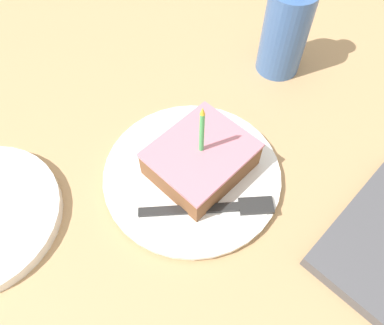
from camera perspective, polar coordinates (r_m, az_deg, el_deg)
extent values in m
cube|color=tan|center=(0.54, 0.00, -5.06)|extent=(2.40, 2.40, 0.04)
cylinder|color=white|center=(0.53, 0.00, -1.83)|extent=(0.24, 0.24, 0.02)
cylinder|color=white|center=(0.52, 0.00, -1.66)|extent=(0.25, 0.25, 0.01)
cube|color=brown|center=(0.51, 1.36, 0.37)|extent=(0.11, 0.13, 0.04)
cube|color=#D17A8C|center=(0.49, 1.41, 1.87)|extent=(0.11, 0.13, 0.01)
cylinder|color=#4CBF66|center=(0.46, 1.51, 4.56)|extent=(0.01, 0.01, 0.07)
cone|color=yellow|center=(0.43, 1.62, 7.87)|extent=(0.01, 0.01, 0.01)
cube|color=#262626|center=(0.49, -0.47, -7.18)|extent=(0.10, 0.11, 0.00)
cube|color=#262626|center=(0.50, 9.75, -6.50)|extent=(0.05, 0.05, 0.00)
cylinder|color=#3F66A5|center=(0.65, 13.97, 18.67)|extent=(0.07, 0.07, 0.14)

